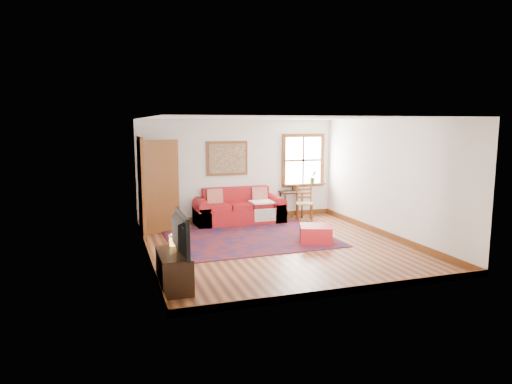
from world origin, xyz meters
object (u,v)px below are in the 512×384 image
object	(u,v)px
side_table	(291,196)
ladder_back_chair	(304,202)
red_ottoman	(316,234)
red_leather_sofa	(239,211)
media_cabinet	(174,270)

from	to	relation	value
side_table	ladder_back_chair	xyz separation A→B (m)	(0.18, -0.42, -0.09)
red_ottoman	ladder_back_chair	world-z (taller)	ladder_back_chair
red_leather_sofa	ladder_back_chair	world-z (taller)	ladder_back_chair
red_ottoman	ladder_back_chair	size ratio (longest dim) A/B	0.72
ladder_back_chair	red_ottoman	bearing A→B (deg)	-108.30
ladder_back_chair	media_cabinet	xyz separation A→B (m)	(-3.80, -3.78, -0.20)
ladder_back_chair	side_table	bearing A→B (deg)	113.53
side_table	media_cabinet	bearing A→B (deg)	-130.65
red_leather_sofa	side_table	size ratio (longest dim) A/B	3.17
ladder_back_chair	media_cabinet	size ratio (longest dim) A/B	0.90
red_ottoman	ladder_back_chair	distance (m)	2.23
red_leather_sofa	side_table	bearing A→B (deg)	7.79
ladder_back_chair	red_leather_sofa	bearing A→B (deg)	172.28
side_table	media_cabinet	world-z (taller)	side_table
side_table	red_leather_sofa	bearing A→B (deg)	-172.21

